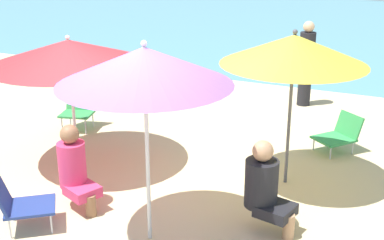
{
  "coord_description": "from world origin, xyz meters",
  "views": [
    {
      "loc": [
        2.94,
        -4.45,
        2.96
      ],
      "look_at": [
        0.33,
        1.28,
        0.7
      ],
      "focal_mm": 48.55,
      "sensor_mm": 36.0,
      "label": 1
    }
  ],
  "objects": [
    {
      "name": "person_b",
      "position": [
        1.04,
        4.66,
        0.78
      ],
      "size": [
        0.28,
        0.28,
        1.53
      ],
      "rotation": [
        0.0,
        0.0,
        5.14
      ],
      "color": "black",
      "rests_on": "ground_plane"
    },
    {
      "name": "beach_chair_b",
      "position": [
        -1.97,
        1.97,
        0.36
      ],
      "size": [
        0.6,
        0.62,
        0.66
      ],
      "rotation": [
        0.0,
        0.0,
        -1.31
      ],
      "color": "#33934C",
      "rests_on": "ground_plane"
    },
    {
      "name": "person_c",
      "position": [
        -0.46,
        -0.17,
        0.49
      ],
      "size": [
        0.55,
        0.44,
        0.98
      ],
      "rotation": [
        0.0,
        0.0,
        5.89
      ],
      "color": "#DB3866",
      "rests_on": "ground_plane"
    },
    {
      "name": "sea_water",
      "position": [
        0.0,
        13.72,
        0.0
      ],
      "size": [
        40.0,
        16.0,
        0.01
      ],
      "primitive_type": "cube",
      "color": "#5693A3",
      "rests_on": "ground_plane"
    },
    {
      "name": "beach_chair_c",
      "position": [
        -0.72,
        -0.82,
        0.32
      ],
      "size": [
        0.75,
        0.72,
        0.63
      ],
      "rotation": [
        0.0,
        0.0,
        0.66
      ],
      "color": "navy",
      "rests_on": "ground_plane"
    },
    {
      "name": "person_a",
      "position": [
        1.63,
        0.24,
        0.51
      ],
      "size": [
        0.57,
        0.42,
        1.0
      ],
      "rotation": [
        0.0,
        0.0,
        6.07
      ],
      "color": "black",
      "rests_on": "ground_plane"
    },
    {
      "name": "beach_chair_a",
      "position": [
        2.0,
        2.73,
        0.26
      ],
      "size": [
        0.72,
        0.74,
        0.53
      ],
      "rotation": [
        0.0,
        0.0,
        -2.24
      ],
      "color": "#33934C",
      "rests_on": "ground_plane"
    },
    {
      "name": "ground_plane",
      "position": [
        0.0,
        0.0,
        0.0
      ],
      "size": [
        40.0,
        40.0,
        0.0
      ],
      "primitive_type": "plane",
      "color": "#D3BC8C"
    },
    {
      "name": "umbrella_purple",
      "position": [
        0.62,
        -0.4,
        1.82
      ],
      "size": [
        1.67,
        1.67,
        2.06
      ],
      "color": "silver",
      "rests_on": "ground_plane"
    },
    {
      "name": "umbrella_yellow",
      "position": [
        1.56,
        1.42,
        1.7
      ],
      "size": [
        1.73,
        1.73,
        1.94
      ],
      "color": "#4C4C51",
      "rests_on": "ground_plane"
    },
    {
      "name": "umbrella_red",
      "position": [
        -1.19,
        0.82,
        1.54
      ],
      "size": [
        2.08,
        2.08,
        1.76
      ],
      "color": "silver",
      "rests_on": "ground_plane"
    }
  ]
}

